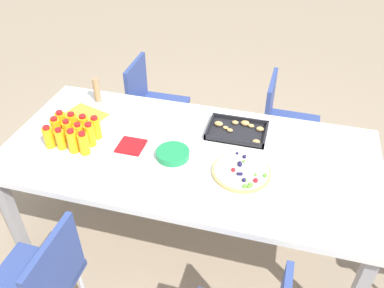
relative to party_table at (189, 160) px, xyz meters
name	(u,v)px	position (x,y,z in m)	size (l,w,h in m)	color
ground_plane	(189,237)	(0.00, 0.00, -0.69)	(12.00, 12.00, 0.00)	gray
party_table	(189,160)	(0.00, 0.00, 0.00)	(2.13, 1.00, 0.75)	white
chair_far_right	(283,121)	(0.50, 0.84, -0.19)	(0.41, 0.41, 0.83)	#33478C
chair_near_left	(40,283)	(-0.50, -0.84, -0.19)	(0.41, 0.41, 0.83)	#33478C
chair_far_left	(152,102)	(-0.54, 0.84, -0.19)	(0.40, 0.40, 0.83)	#33478C
juice_bottle_0	(49,137)	(-0.78, -0.16, 0.13)	(0.06, 0.06, 0.14)	#F9AB14
juice_bottle_1	(60,139)	(-0.71, -0.16, 0.12)	(0.05, 0.05, 0.13)	#F9AE14
juice_bottle_2	(73,141)	(-0.63, -0.17, 0.13)	(0.06, 0.06, 0.15)	#FAAE14
juice_bottle_3	(84,144)	(-0.56, -0.16, 0.13)	(0.06, 0.06, 0.14)	#F9AC14
juice_bottle_4	(56,129)	(-0.78, -0.08, 0.13)	(0.06, 0.06, 0.15)	#F9AC14
juice_bottle_5	(68,131)	(-0.70, -0.08, 0.13)	(0.05, 0.05, 0.14)	#FAAF14
juice_bottle_6	(79,134)	(-0.63, -0.09, 0.13)	(0.05, 0.05, 0.14)	#F9AE14
juice_bottle_7	(90,135)	(-0.56, -0.09, 0.13)	(0.06, 0.06, 0.15)	#F9AD14
juice_bottle_8	(62,123)	(-0.78, -0.02, 0.13)	(0.06, 0.06, 0.15)	#F9AB14
juice_bottle_9	(73,124)	(-0.71, -0.01, 0.13)	(0.06, 0.06, 0.15)	#F9AC14
juice_bottle_10	(84,126)	(-0.64, -0.01, 0.13)	(0.06, 0.06, 0.15)	#FAAE14
juice_bottle_11	(96,128)	(-0.56, -0.01, 0.13)	(0.06, 0.06, 0.15)	#F9AC14
fruit_pizza	(242,172)	(0.32, -0.11, 0.07)	(0.32, 0.32, 0.05)	tan
snack_tray	(238,131)	(0.24, 0.26, 0.07)	(0.36, 0.25, 0.04)	black
plate_stack	(173,154)	(-0.07, -0.07, 0.08)	(0.19, 0.19, 0.04)	#1E8C4C
napkin_stack	(131,146)	(-0.33, -0.04, 0.07)	(0.15, 0.15, 0.01)	red
cardboard_tube	(97,90)	(-0.74, 0.37, 0.14)	(0.04, 0.04, 0.17)	#9E7A56
paper_folder	(84,116)	(-0.75, 0.17, 0.06)	(0.26, 0.20, 0.01)	yellow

